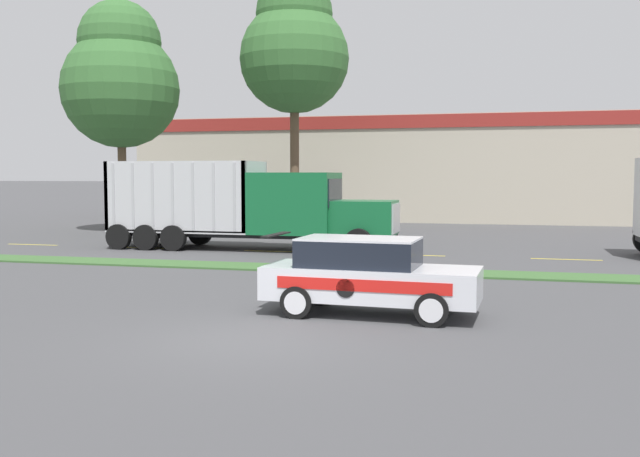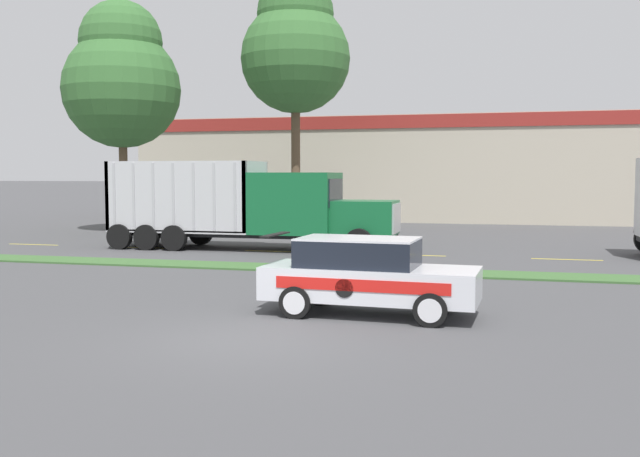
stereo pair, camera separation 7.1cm
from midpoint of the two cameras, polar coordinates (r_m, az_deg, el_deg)
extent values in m
plane|color=#474749|center=(13.08, -5.45, -8.80)|extent=(600.00, 600.00, 0.00)
cube|color=#3D6633|center=(22.07, 2.97, -3.34)|extent=(120.00, 1.58, 0.06)
cube|color=yellow|center=(32.75, -21.88, -1.19)|extent=(2.40, 0.14, 0.01)
cube|color=yellow|center=(29.87, -13.51, -1.50)|extent=(2.40, 0.14, 0.01)
cube|color=yellow|center=(27.76, -3.61, -1.83)|extent=(2.40, 0.14, 0.01)
cube|color=yellow|center=(26.59, 7.53, -2.12)|extent=(2.40, 0.14, 0.01)
cube|color=yellow|center=(26.49, 19.21, -2.35)|extent=(2.40, 0.14, 0.01)
cube|color=black|center=(28.49, -5.38, -0.48)|extent=(11.51, 1.42, 0.18)
cube|color=#146033|center=(27.23, 3.71, 0.87)|extent=(2.35, 2.12, 1.31)
cube|color=#B7B7BC|center=(27.03, 6.22, 0.83)|extent=(0.06, 1.81, 1.11)
cube|color=#146033|center=(27.85, -1.88, 2.05)|extent=(3.19, 2.58, 2.37)
cube|color=black|center=(27.43, 1.35, 2.89)|extent=(0.04, 2.20, 1.07)
cylinder|color=silver|center=(27.57, -5.76, 3.51)|extent=(0.14, 0.14, 1.44)
cube|color=silver|center=(29.53, -10.44, -0.08)|extent=(5.98, 2.58, 0.12)
cube|color=silver|center=(28.36, -5.13, 2.60)|extent=(0.16, 2.58, 2.76)
cube|color=silver|center=(30.80, -15.39, 2.59)|extent=(0.16, 2.58, 2.76)
cube|color=silver|center=(28.37, -11.51, 2.53)|extent=(5.98, 0.16, 2.76)
cube|color=silver|center=(30.57, -9.51, 2.67)|extent=(5.98, 0.16, 2.76)
cube|color=#B2B2B7|center=(29.50, -16.07, 2.51)|extent=(0.10, 0.04, 2.63)
cube|color=#B2B2B7|center=(29.07, -14.62, 2.51)|extent=(0.10, 0.04, 2.63)
cube|color=#B2B2B7|center=(28.67, -13.13, 2.52)|extent=(0.10, 0.04, 2.63)
cube|color=#B2B2B7|center=(28.28, -11.59, 2.52)|extent=(0.10, 0.04, 2.63)
cube|color=#B2B2B7|center=(27.91, -10.02, 2.52)|extent=(0.10, 0.04, 2.63)
cube|color=#B2B2B7|center=(27.57, -8.40, 2.52)|extent=(0.10, 0.04, 2.63)
cube|color=#B2B2B7|center=(27.25, -6.75, 2.51)|extent=(0.10, 0.04, 2.63)
cylinder|color=black|center=(26.05, 3.18, -1.12)|extent=(1.01, 0.30, 1.01)
cylinder|color=black|center=(28.54, 4.19, -0.65)|extent=(1.01, 0.30, 1.01)
cylinder|color=black|center=(29.53, -15.68, -0.63)|extent=(1.01, 0.30, 1.01)
cylinder|color=black|center=(31.75, -13.37, -0.26)|extent=(1.01, 0.30, 1.01)
cylinder|color=black|center=(28.95, -13.64, -0.69)|extent=(1.01, 0.30, 1.01)
cylinder|color=black|center=(31.21, -11.44, -0.30)|extent=(1.01, 0.30, 1.01)
cylinder|color=black|center=(28.41, -11.53, -0.75)|extent=(1.01, 0.30, 1.01)
cylinder|color=black|center=(30.71, -9.45, -0.35)|extent=(1.01, 0.30, 1.01)
cube|color=silver|center=(15.12, 4.20, -4.37)|extent=(4.58, 1.94, 0.69)
cube|color=black|center=(15.10, 3.21, -1.96)|extent=(2.55, 1.63, 0.57)
cube|color=silver|center=(15.07, 3.22, -0.81)|extent=(2.55, 1.63, 0.04)
cube|color=black|center=(15.63, -3.47, -0.48)|extent=(0.27, 1.38, 0.03)
cube|color=red|center=(14.28, 3.40, -4.59)|extent=(3.60, 0.20, 0.24)
cylinder|color=black|center=(14.37, 2.09, -4.81)|extent=(0.38, 0.03, 0.38)
cylinder|color=black|center=(14.13, 8.97, -6.45)|extent=(0.69, 0.23, 0.68)
cylinder|color=silver|center=(14.03, 8.91, -6.53)|extent=(0.47, 0.04, 0.47)
cylinder|color=black|center=(15.72, 9.86, -5.37)|extent=(0.69, 0.23, 0.68)
cylinder|color=silver|center=(15.82, 9.91, -5.31)|extent=(0.47, 0.04, 0.47)
cylinder|color=black|center=(14.79, -1.84, -5.92)|extent=(0.69, 0.23, 0.68)
cylinder|color=silver|center=(14.69, -1.97, -5.99)|extent=(0.47, 0.04, 0.47)
cylinder|color=black|center=(16.31, 0.06, -4.95)|extent=(0.69, 0.23, 0.68)
cylinder|color=silver|center=(16.41, 0.17, -4.89)|extent=(0.47, 0.04, 0.47)
cube|color=#BCB29E|center=(50.08, 10.09, 4.67)|extent=(40.40, 12.00, 6.69)
cube|color=maroon|center=(44.17, 9.53, 8.50)|extent=(38.38, 0.10, 0.80)
cylinder|color=brown|center=(38.54, -15.39, 3.99)|extent=(0.44, 0.44, 5.72)
sphere|color=#386B33|center=(38.80, -15.52, 10.69)|extent=(6.04, 6.04, 6.04)
sphere|color=#386B33|center=(39.15, -15.60, 14.20)|extent=(4.23, 4.23, 4.23)
cylinder|color=brown|center=(38.66, -1.90, 5.53)|extent=(0.49, 0.49, 7.59)
sphere|color=#386B33|center=(39.16, -1.92, 13.46)|extent=(5.86, 5.86, 5.86)
sphere|color=#386B33|center=(39.60, -1.93, 16.81)|extent=(4.10, 4.10, 4.10)
camera|label=1|loc=(0.04, -89.90, 0.01)|focal=40.00mm
camera|label=2|loc=(0.04, 90.10, -0.01)|focal=40.00mm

